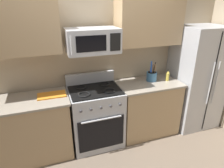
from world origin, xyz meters
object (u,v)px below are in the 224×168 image
at_px(utensil_crock, 152,76).
at_px(microwave, 92,41).
at_px(cutting_board, 52,95).
at_px(refrigerator, 196,78).
at_px(bottle_oil, 168,76).
at_px(range_oven, 96,116).

bearing_deg(utensil_crock, microwave, -177.44).
bearing_deg(cutting_board, microwave, -0.57).
xyz_separation_m(refrigerator, bottle_oil, (-0.59, 0.00, 0.11)).
xyz_separation_m(microwave, cutting_board, (-0.60, 0.01, -0.71)).
xyz_separation_m(utensil_crock, cutting_board, (-1.57, -0.04, -0.08)).
height_order(cutting_board, bottle_oil, bottle_oil).
bearing_deg(bottle_oil, range_oven, 179.31).
bearing_deg(utensil_crock, refrigerator, -5.94).
height_order(utensil_crock, bottle_oil, utensil_crock).
bearing_deg(microwave, utensil_crock, 2.56).
height_order(utensil_crock, cutting_board, utensil_crock).
bearing_deg(refrigerator, microwave, 178.62).
relative_size(range_oven, bottle_oil, 5.95).
bearing_deg(cutting_board, range_oven, -3.08).
xyz_separation_m(range_oven, microwave, (-0.00, 0.03, 1.15)).
height_order(range_oven, utensil_crock, utensil_crock).
relative_size(refrigerator, microwave, 2.53).
bearing_deg(microwave, cutting_board, 179.43).
bearing_deg(refrigerator, bottle_oil, 179.75).
bearing_deg(microwave, bottle_oil, -1.94).
relative_size(microwave, utensil_crock, 2.15).
bearing_deg(range_oven, bottle_oil, -0.69).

